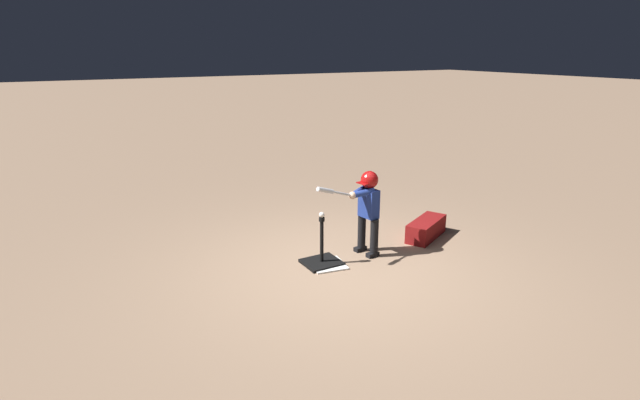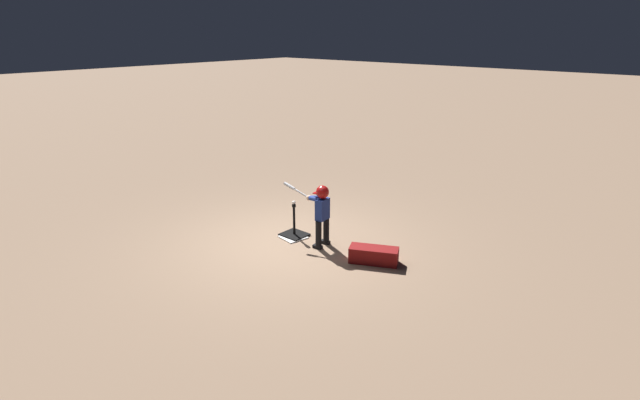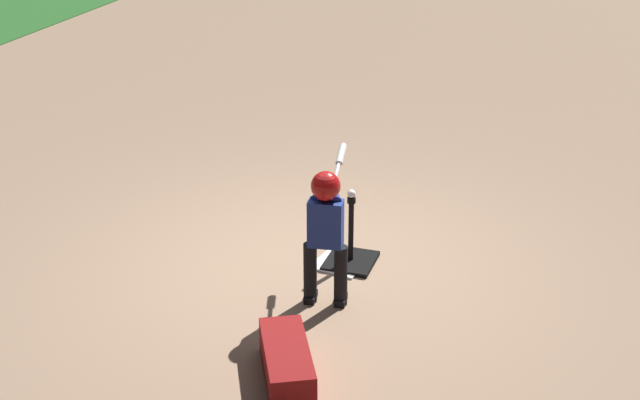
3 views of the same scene
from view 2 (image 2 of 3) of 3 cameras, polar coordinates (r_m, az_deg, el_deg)
name	(u,v)px [view 2 (image 2 of 3)]	position (r m, az deg, el deg)	size (l,w,h in m)	color
ground_plane	(287,243)	(9.52, -3.79, -4.92)	(90.00, 90.00, 0.00)	#93755B
home_plate	(293,237)	(9.75, -3.09, -4.25)	(0.44, 0.44, 0.02)	white
batting_tee	(294,232)	(9.81, -2.95, -3.68)	(0.48, 0.43, 0.65)	black
batter_child	(321,208)	(9.11, 0.11, -0.92)	(0.99, 0.38, 1.18)	black
baseball	(294,203)	(9.59, -3.01, -0.30)	(0.07, 0.07, 0.07)	white
equipment_bag	(374,255)	(8.74, 6.16, -6.28)	(0.84, 0.32, 0.28)	maroon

